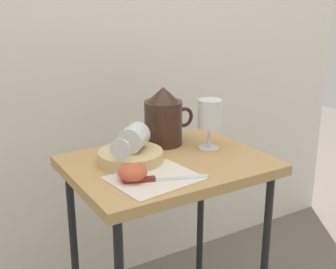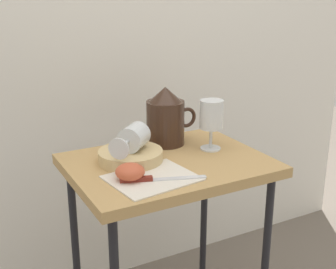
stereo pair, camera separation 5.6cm
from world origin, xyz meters
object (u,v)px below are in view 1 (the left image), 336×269
object	(u,v)px
table	(168,183)
basket_tray	(131,157)
wine_glass_upright	(210,117)
knife	(153,179)
apple_half_left	(133,172)
pitcher	(164,121)
wine_glass_tipped_near	(133,138)

from	to	relation	value
table	basket_tray	distance (m)	0.14
table	wine_glass_upright	bearing A→B (deg)	8.12
knife	table	bearing A→B (deg)	45.03
apple_half_left	knife	bearing A→B (deg)	-36.81
table	pitcher	distance (m)	0.21
apple_half_left	knife	world-z (taller)	apple_half_left
apple_half_left	table	bearing A→B (deg)	27.33
knife	wine_glass_tipped_near	bearing A→B (deg)	82.12
table	pitcher	bearing A→B (deg)	64.55
apple_half_left	knife	xyz separation A→B (m)	(0.04, -0.03, -0.02)
wine_glass_tipped_near	table	bearing A→B (deg)	-24.56
wine_glass_upright	knife	xyz separation A→B (m)	(-0.28, -0.14, -0.09)
basket_tray	knife	xyz separation A→B (m)	(-0.01, -0.16, -0.01)
pitcher	apple_half_left	bearing A→B (deg)	-135.59
wine_glass_upright	wine_glass_tipped_near	distance (m)	0.26
wine_glass_upright	knife	world-z (taller)	wine_glass_upright
wine_glass_tipped_near	apple_half_left	bearing A→B (deg)	-117.83
wine_glass_tipped_near	pitcher	bearing A→B (deg)	30.97
basket_tray	pitcher	xyz separation A→B (m)	(0.16, 0.09, 0.06)
pitcher	apple_half_left	world-z (taller)	pitcher
wine_glass_tipped_near	knife	size ratio (longest dim) A/B	0.69
table	knife	distance (m)	0.18
table	wine_glass_upright	distance (m)	0.24
wine_glass_upright	wine_glass_tipped_near	bearing A→B (deg)	175.88
wine_glass_upright	apple_half_left	distance (m)	0.34
basket_tray	pitcher	bearing A→B (deg)	29.25
pitcher	wine_glass_upright	distance (m)	0.15
table	wine_glass_tipped_near	world-z (taller)	wine_glass_tipped_near
table	wine_glass_upright	size ratio (longest dim) A/B	4.28
wine_glass_upright	apple_half_left	bearing A→B (deg)	-161.99
basket_tray	knife	size ratio (longest dim) A/B	0.85
basket_tray	wine_glass_upright	size ratio (longest dim) A/B	1.19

